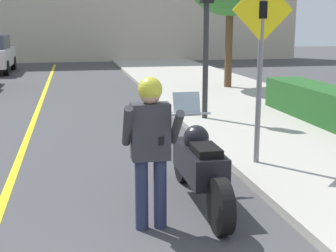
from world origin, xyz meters
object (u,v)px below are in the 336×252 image
traffic_light (207,13)px  crossing_sign (261,54)px  motorcycle (199,164)px  person_biker (151,139)px

traffic_light → crossing_sign: bearing=-92.8°
motorcycle → crossing_sign: crossing_sign is taller
motorcycle → crossing_sign: bearing=43.3°
motorcycle → person_biker: 1.04m
person_biker → traffic_light: bearing=68.1°
motorcycle → traffic_light: size_ratio=0.72×
motorcycle → traffic_light: (1.38, 4.56, 1.88)m
person_biker → crossing_sign: (1.91, 1.75, 0.74)m
crossing_sign → traffic_light: bearing=87.2°
motorcycle → crossing_sign: (1.22, 1.15, 1.24)m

